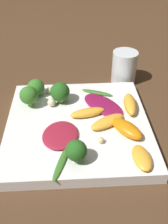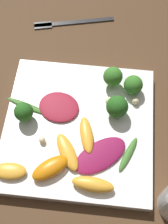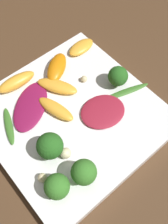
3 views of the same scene
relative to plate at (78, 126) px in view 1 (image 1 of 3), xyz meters
name	(u,v)px [view 1 (image 1 of 3)]	position (x,y,z in m)	size (l,w,h in m)	color
ground_plane	(78,130)	(0.00, 0.00, -0.01)	(2.40, 2.40, 0.00)	#4C331E
plate	(78,126)	(0.00, 0.00, 0.00)	(0.29, 0.29, 0.02)	white
drinking_glass	(124,67)	(-0.19, 0.13, 0.03)	(0.06, 0.06, 0.08)	white
radicchio_leaf_0	(103,105)	(-0.05, 0.06, 0.02)	(0.12, 0.11, 0.01)	maroon
radicchio_leaf_1	(60,135)	(0.04, -0.04, 0.02)	(0.09, 0.08, 0.01)	maroon
orange_segment_0	(88,113)	(-0.02, 0.02, 0.02)	(0.04, 0.08, 0.02)	#FCAD33
orange_segment_1	(130,104)	(-0.04, 0.12, 0.02)	(0.08, 0.03, 0.02)	#FCAD33
orange_segment_2	(142,158)	(0.11, 0.11, 0.02)	(0.06, 0.04, 0.01)	#FCAD33
orange_segment_3	(107,122)	(0.01, 0.06, 0.02)	(0.06, 0.08, 0.02)	#FCAD33
orange_segment_4	(127,128)	(0.04, 0.09, 0.02)	(0.08, 0.07, 0.02)	orange
broccoli_floret_0	(36,87)	(-0.10, -0.09, 0.03)	(0.04, 0.04, 0.04)	#7A9E51
broccoli_floret_1	(76,151)	(0.11, -0.01, 0.04)	(0.04, 0.04, 0.04)	#7A9E51
broccoli_floret_2	(60,92)	(-0.07, -0.04, 0.04)	(0.04, 0.04, 0.05)	#7A9E51
broccoli_floret_3	(29,96)	(-0.06, -0.10, 0.04)	(0.04, 0.04, 0.05)	#7A9E51
arugula_sprig_0	(97,93)	(-0.10, 0.05, 0.02)	(0.04, 0.07, 0.01)	#3D7528
arugula_sprig_1	(62,160)	(0.11, -0.03, 0.01)	(0.09, 0.04, 0.00)	#3D7528
macadamia_nut_0	(52,102)	(-0.06, -0.06, 0.02)	(0.02, 0.02, 0.02)	beige
macadamia_nut_1	(49,90)	(-0.11, -0.06, 0.02)	(0.01, 0.01, 0.01)	beige
macadamia_nut_2	(101,140)	(0.06, 0.04, 0.02)	(0.01, 0.01, 0.01)	beige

